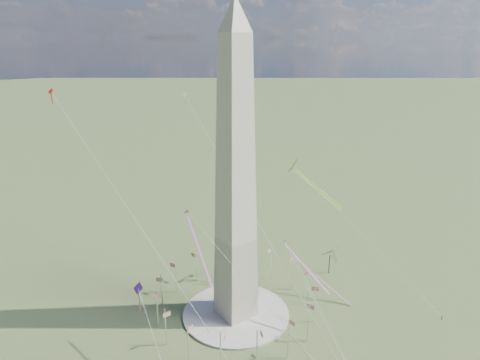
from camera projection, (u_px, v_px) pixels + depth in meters
ground at (236, 314)px, 145.39m from camera, size 2000.00×2000.00×0.00m
plaza at (236, 313)px, 145.26m from camera, size 36.00×36.00×0.80m
washington_monument at (235, 181)px, 130.22m from camera, size 15.56×15.56×100.00m
flagpole_ring at (236, 296)px, 143.08m from camera, size 54.40×54.40×13.00m
tree_near at (330, 254)px, 168.27m from camera, size 6.87×6.87×12.02m
person_east at (442, 318)px, 142.36m from camera, size 0.65×0.44×1.72m
kite_delta_black at (296, 169)px, 152.16m from camera, size 14.47×19.90×16.87m
kite_diamond_purple at (139, 291)px, 117.05m from camera, size 1.82×3.15×9.97m
kite_streamer_left at (300, 260)px, 136.27m from camera, size 4.51×18.40×12.72m
kite_streamer_mid at (195, 238)px, 115.26m from camera, size 5.55×20.42×14.17m
kite_streamer_right at (313, 272)px, 153.71m from camera, size 11.39×21.72×16.10m
kite_small_red at (51, 93)px, 129.43m from camera, size 1.36×1.83×4.67m
kite_small_white at (185, 96)px, 162.97m from camera, size 1.36×1.48×4.10m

